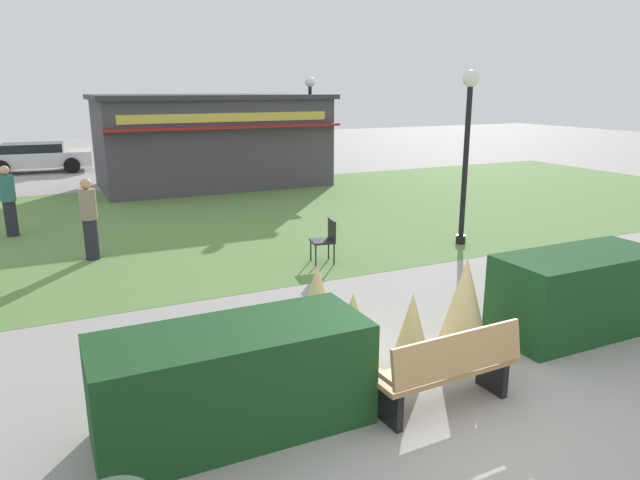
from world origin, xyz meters
TOP-DOWN VIEW (x-y plane):
  - ground_plane at (0.00, 0.00)m, footprint 80.00×80.00m
  - lawn_patch at (0.00, 10.66)m, footprint 36.00×12.00m
  - park_bench at (0.16, 0.15)m, footprint 1.72×0.59m
  - hedge_left at (-2.07, 0.78)m, footprint 2.77×1.10m
  - hedge_right at (3.17, 1.05)m, footprint 2.52×1.10m
  - ornamental_grass_behind_left at (-0.59, 1.91)m, footprint 0.77×0.77m
  - ornamental_grass_behind_right at (0.47, 1.30)m, footprint 0.51×0.51m
  - ornamental_grass_behind_center at (1.31, 1.30)m, footprint 0.71×0.71m
  - ornamental_grass_behind_far at (-0.28, 1.52)m, footprint 0.69×0.69m
  - lamppost_mid at (4.84, 5.71)m, footprint 0.36×0.36m
  - lamppost_far at (5.17, 14.55)m, footprint 0.36×0.36m
  - food_kiosk at (2.07, 16.27)m, footprint 8.04×4.65m
  - cafe_chair_east at (1.44, 5.72)m, footprint 0.51×0.51m
  - person_strolling at (-4.36, 10.93)m, footprint 0.34×0.34m
  - person_standing at (-2.82, 8.03)m, footprint 0.34×0.34m
  - parked_car_west_slot at (-3.67, 22.73)m, footprint 4.32×2.30m

SIDE VIEW (x-z plane):
  - ground_plane at x=0.00m, z-range 0.00..0.00m
  - lawn_patch at x=0.00m, z-range 0.00..0.01m
  - ornamental_grass_behind_right at x=0.47m, z-range 0.00..0.93m
  - park_bench at x=0.16m, z-range 0.01..0.96m
  - ornamental_grass_behind_far at x=-0.28m, z-range 0.00..0.97m
  - cafe_chair_east at x=1.44m, z-range 0.08..0.97m
  - hedge_left at x=-2.07m, z-range 0.00..1.12m
  - hedge_right at x=3.17m, z-range 0.00..1.18m
  - ornamental_grass_behind_left at x=-0.59m, z-range 0.00..1.27m
  - parked_car_west_slot at x=-3.67m, z-range 0.04..1.24m
  - ornamental_grass_behind_center at x=1.31m, z-range 0.00..1.29m
  - person_strolling at x=-4.36m, z-range 0.02..1.71m
  - person_standing at x=-2.82m, z-range 0.02..1.71m
  - food_kiosk at x=2.07m, z-range 0.01..3.22m
  - lamppost_mid at x=4.84m, z-range 0.51..4.32m
  - lamppost_far at x=5.17m, z-range 0.51..4.32m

